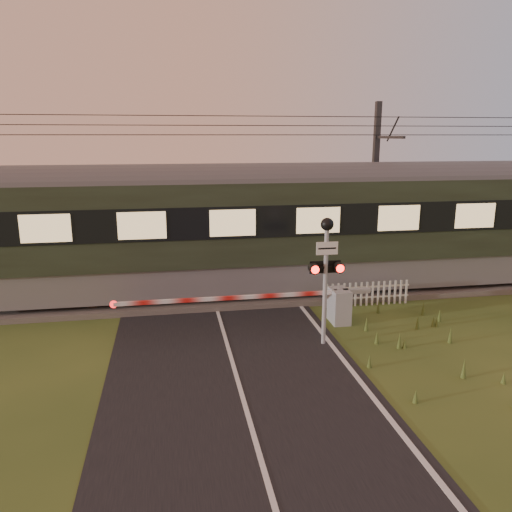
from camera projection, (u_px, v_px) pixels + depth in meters
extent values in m
plane|color=#31491C|center=(239.00, 384.00, 11.29)|extent=(160.00, 160.00, 0.00)
cube|color=black|center=(239.00, 384.00, 11.28)|extent=(6.00, 140.00, 0.02)
cube|color=#47423D|center=(213.00, 294.00, 17.50)|extent=(140.00, 3.40, 0.24)
cube|color=slate|center=(215.00, 295.00, 16.76)|extent=(140.00, 0.08, 0.14)
cube|color=slate|center=(211.00, 283.00, 18.14)|extent=(140.00, 0.08, 0.14)
cube|color=#2D2116|center=(213.00, 291.00, 17.46)|extent=(0.24, 2.20, 0.06)
cylinder|color=black|center=(210.00, 135.00, 15.93)|extent=(120.00, 0.02, 0.02)
cylinder|color=black|center=(209.00, 135.00, 16.50)|extent=(120.00, 0.02, 0.02)
cylinder|color=black|center=(209.00, 116.00, 16.08)|extent=(120.00, 0.02, 0.02)
cylinder|color=black|center=(209.00, 125.00, 16.15)|extent=(120.00, 0.02, 0.02)
cube|color=slate|center=(304.00, 268.00, 17.86)|extent=(21.38, 2.83, 1.06)
cube|color=black|center=(305.00, 217.00, 17.42)|extent=(22.27, 3.08, 2.65)
cylinder|color=#4C4C4F|center=(306.00, 179.00, 17.11)|extent=(22.27, 1.08, 1.08)
cube|color=#FFD893|center=(318.00, 220.00, 15.88)|extent=(19.15, 0.04, 0.83)
cube|color=gray|center=(339.00, 306.00, 14.92)|extent=(0.51, 0.80, 1.03)
cylinder|color=gray|center=(335.00, 306.00, 14.90)|extent=(0.11, 0.11, 1.03)
cube|color=gray|center=(356.00, 291.00, 14.90)|extent=(0.84, 0.15, 0.15)
cube|color=red|center=(229.00, 298.00, 14.26)|extent=(6.38, 0.10, 0.10)
cylinder|color=red|center=(113.00, 304.00, 13.72)|extent=(0.21, 0.04, 0.21)
cylinder|color=gray|center=(325.00, 288.00, 13.10)|extent=(0.11, 0.11, 3.13)
cube|color=white|center=(327.00, 248.00, 12.78)|extent=(0.57, 0.03, 0.33)
sphere|color=black|center=(327.00, 224.00, 12.70)|extent=(0.33, 0.33, 0.33)
cube|color=black|center=(326.00, 267.00, 12.96)|extent=(0.78, 0.06, 0.06)
cylinder|color=#FF140C|center=(315.00, 270.00, 12.73)|extent=(0.21, 0.02, 0.21)
cylinder|color=#FF140C|center=(340.00, 269.00, 12.85)|extent=(0.21, 0.02, 0.21)
cube|color=black|center=(325.00, 267.00, 13.01)|extent=(0.84, 0.02, 0.33)
cube|color=silver|center=(366.00, 297.00, 16.48)|extent=(2.96, 0.04, 0.05)
cube|color=silver|center=(367.00, 287.00, 16.40)|extent=(2.96, 0.04, 0.05)
cube|color=#2D2D30|center=(374.00, 189.00, 20.05)|extent=(0.21, 0.21, 6.77)
cube|color=#2D2D30|center=(389.00, 137.00, 18.48)|extent=(0.10, 2.40, 0.10)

